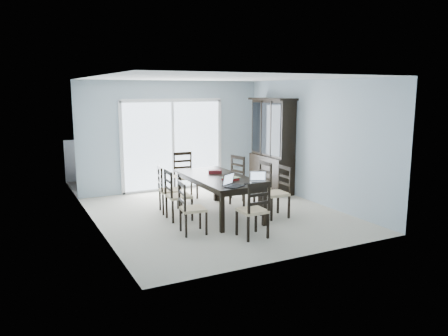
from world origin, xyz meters
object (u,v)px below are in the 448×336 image
Objects in this scene: chair_left_mid at (174,190)px; game_box at (215,172)px; china_hutch at (272,146)px; chair_end_far at (184,170)px; chair_left_near at (188,202)px; laptop_silver at (258,181)px; cell_phone at (247,184)px; chair_right_mid at (261,180)px; chair_right_far at (234,174)px; dining_table at (218,181)px; laptop_dark at (235,184)px; chair_end_near at (255,204)px; chair_right_near at (280,186)px; chair_left_far at (166,184)px; hot_tub at (148,162)px.

chair_left_mid reaches higher than game_box.
china_hutch reaches higher than chair_end_far.
chair_left_near is 1.35m from laptop_silver.
cell_phone is at bearing 98.20° from chair_end_far.
chair_left_mid is at bearing -157.49° from china_hutch.
chair_end_far is 2.55m from laptop_silver.
chair_left_mid is at bearing 65.73° from chair_end_far.
chair_right_far is at bearing 8.57° from chair_right_mid.
laptop_dark is (-0.14, -0.92, 0.13)m from dining_table.
chair_end_near is (-0.08, -1.52, -0.09)m from dining_table.
chair_left_near is 3.98× the size of game_box.
chair_right_near is at bearing -14.61° from laptop_dark.
chair_left_near is 1.56m from game_box.
laptop_silver is (1.25, -0.91, 0.22)m from chair_left_mid.
laptop_silver is (0.41, -2.51, 0.18)m from chair_end_far.
cell_phone is at bearing 144.55° from chair_right_far.
dining_table is 1.89× the size of chair_end_far.
chair_left_far is 0.97× the size of chair_end_near.
chair_right_mid reaches higher than laptop_silver.
game_box is (-0.87, 0.32, 0.20)m from chair_right_mid.
game_box is at bearing 44.23° from chair_right_near.
hot_tub reaches higher than game_box.
chair_left_far is 1.91m from chair_right_mid.
chair_end_near is at bearing 57.04° from chair_left_near.
chair_right_mid is 1.93m from chair_end_far.
chair_right_mid is 1.45m from laptop_dark.
chair_right_far reaches higher than game_box.
cell_phone is (-0.20, 0.04, -0.04)m from laptop_silver.
chair_left_far is at bearing -167.34° from china_hutch.
chair_right_far is (1.64, 0.22, 0.03)m from chair_left_far.
chair_right_near is 1.17m from laptop_dark.
laptop_silver reaches higher than cell_phone.
china_hutch is at bearing 25.41° from game_box.
china_hutch is 3.36m from hot_tub.
chair_right_near is at bearing 71.84° from chair_left_mid.
chair_right_far reaches higher than chair_right_mid.
chair_right_mid reaches higher than chair_left_near.
hot_tub is (-2.31, 2.37, -0.56)m from china_hutch.
chair_left_mid is 0.94× the size of chair_end_far.
chair_left_near is at bearing -98.64° from hot_tub.
chair_right_far is at bearing 35.55° from game_box.
chair_end_near is (-1.06, -0.88, -0.01)m from chair_right_near.
chair_left_mid is 0.97× the size of chair_right_far.
chair_end_far is (-0.83, 0.82, 0.02)m from chair_right_far.
chair_left_near is 1.14m from cell_phone.
chair_right_near is at bearing 48.16° from laptop_silver.
chair_right_near reaches higher than laptop_silver.
laptop_silver is (0.37, -0.87, 0.13)m from dining_table.
china_hutch is 2.81m from cell_phone.
laptop_silver is at bearing -76.89° from game_box.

